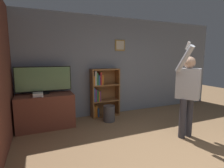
% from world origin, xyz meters
% --- Properties ---
extents(wall_back, '(7.09, 0.09, 2.70)m').
position_xyz_m(wall_back, '(0.00, 3.12, 1.35)').
color(wall_back, gray).
rests_on(wall_back, ground_plane).
extents(tv_ledge, '(1.24, 0.62, 0.77)m').
position_xyz_m(tv_ledge, '(-1.89, 2.73, 0.38)').
color(tv_ledge, brown).
rests_on(tv_ledge, ground_plane).
extents(television, '(1.22, 0.22, 0.63)m').
position_xyz_m(television, '(-1.89, 2.83, 1.10)').
color(television, black).
rests_on(television, tv_ledge).
extents(game_console, '(0.20, 0.24, 0.07)m').
position_xyz_m(game_console, '(-2.03, 2.61, 0.81)').
color(game_console, white).
rests_on(game_console, tv_ledge).
extents(remote_loose, '(0.05, 0.14, 0.02)m').
position_xyz_m(remote_loose, '(-1.95, 2.51, 0.78)').
color(remote_loose, white).
rests_on(remote_loose, tv_ledge).
extents(bookshelf, '(0.78, 0.28, 1.30)m').
position_xyz_m(bookshelf, '(-0.43, 2.94, 0.67)').
color(bookshelf, brown).
rests_on(bookshelf, ground_plane).
extents(person, '(0.57, 0.54, 1.87)m').
position_xyz_m(person, '(0.68, 1.07, 0.98)').
color(person, '#383842').
rests_on(person, ground_plane).
extents(waste_bin, '(0.29, 0.29, 0.40)m').
position_xyz_m(waste_bin, '(-0.41, 2.50, 0.20)').
color(waste_bin, '#4C4C51').
rests_on(waste_bin, ground_plane).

